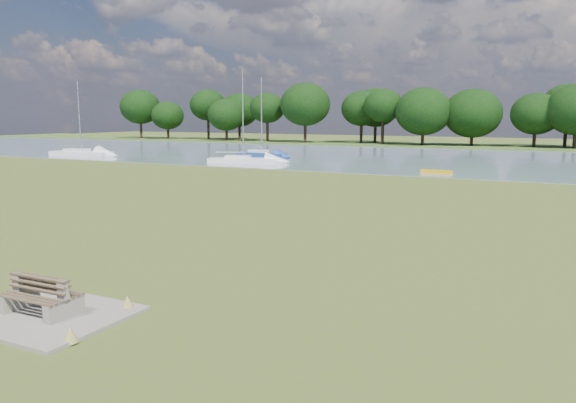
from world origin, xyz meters
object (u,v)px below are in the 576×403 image
at_px(sailboat_1, 261,153).
at_px(sailboat_4, 81,152).
at_px(sailboat_0, 243,158).
at_px(bench_pair, 41,296).
at_px(kayak, 437,172).

distance_m(sailboat_1, sailboat_4, 22.12).
height_order(sailboat_1, sailboat_4, sailboat_1).
bearing_deg(sailboat_1, sailboat_0, -68.34).
bearing_deg(bench_pair, sailboat_1, 112.44).
xyz_separation_m(sailboat_1, sailboat_4, (-20.49, -8.34, -0.02)).
xyz_separation_m(kayak, sailboat_4, (-43.01, 0.78, 0.38)).
bearing_deg(sailboat_1, kayak, -16.45).
distance_m(bench_pair, sailboat_0, 44.81).
xyz_separation_m(bench_pair, kayak, (1.09, 39.21, -0.33)).
distance_m(bench_pair, sailboat_1, 52.86).
xyz_separation_m(kayak, sailboat_1, (-22.52, 9.11, 0.40)).
distance_m(kayak, sailboat_4, 43.02).
bearing_deg(sailboat_1, sailboat_4, -152.28).
relative_size(sailboat_0, sailboat_4, 1.06).
bearing_deg(sailboat_0, sailboat_1, 85.59).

